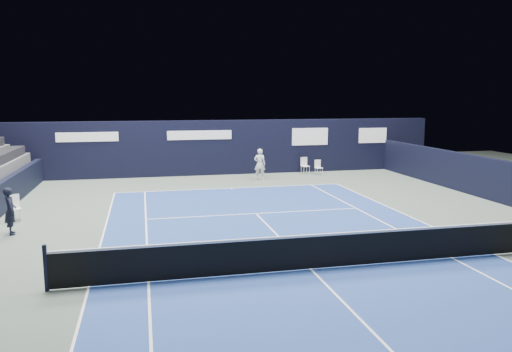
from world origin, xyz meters
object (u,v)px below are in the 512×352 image
(line_judge_chair, at_px, (14,206))
(tennis_player, at_px, (260,164))
(tennis_net, at_px, (311,251))
(folding_chair_back_b, at_px, (305,164))
(folding_chair_back_a, at_px, (318,165))

(line_judge_chair, relative_size, tennis_player, 0.57)
(tennis_net, bearing_deg, folding_chair_back_b, 72.22)
(line_judge_chair, bearing_deg, folding_chair_back_a, 9.10)
(folding_chair_back_b, height_order, tennis_net, tennis_net)
(folding_chair_back_b, xyz_separation_m, tennis_net, (-5.02, -15.67, -0.03))
(tennis_player, bearing_deg, folding_chair_back_a, 14.33)
(folding_chair_back_a, bearing_deg, line_judge_chair, -157.01)
(folding_chair_back_a, height_order, line_judge_chair, line_judge_chair)
(tennis_player, bearing_deg, line_judge_chair, -147.27)
(folding_chair_back_a, xyz_separation_m, folding_chair_back_b, (-0.63, 0.52, -0.02))
(folding_chair_back_b, bearing_deg, line_judge_chair, -157.96)
(tennis_net, bearing_deg, folding_chair_back_a, 69.53)
(folding_chair_back_b, xyz_separation_m, line_judge_chair, (-13.76, -8.35, 0.00))
(folding_chair_back_a, bearing_deg, tennis_net, -116.03)
(folding_chair_back_b, bearing_deg, folding_chair_back_a, -49.10)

